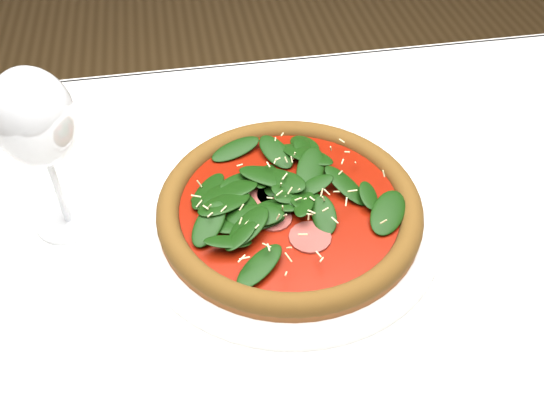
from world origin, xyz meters
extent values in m
cube|color=white|center=(0.00, 0.00, 0.73)|extent=(1.20, 0.80, 0.04)
cylinder|color=#462D1C|center=(0.54, 0.34, 0.35)|extent=(0.06, 0.06, 0.71)
cube|color=white|center=(0.00, 0.40, 0.64)|extent=(1.20, 0.01, 0.22)
cylinder|color=white|center=(0.04, 0.02, 0.76)|extent=(0.39, 0.39, 0.01)
torus|color=white|center=(0.04, 0.02, 0.76)|extent=(0.39, 0.39, 0.01)
cylinder|color=brown|center=(0.04, 0.02, 0.77)|extent=(0.38, 0.38, 0.01)
torus|color=#9D6824|center=(0.04, 0.02, 0.78)|extent=(0.38, 0.38, 0.03)
cylinder|color=#931405|center=(0.04, 0.02, 0.78)|extent=(0.32, 0.32, 0.00)
cylinder|color=#9E4A3F|center=(0.04, 0.02, 0.78)|extent=(0.28, 0.28, 0.00)
ellipsoid|color=#123409|center=(0.04, 0.02, 0.79)|extent=(0.30, 0.30, 0.03)
cylinder|color=beige|center=(0.04, 0.02, 0.80)|extent=(0.28, 0.28, 0.00)
cylinder|color=silver|center=(-0.24, 0.07, 0.75)|extent=(0.08, 0.08, 0.00)
cylinder|color=silver|center=(-0.24, 0.07, 0.81)|extent=(0.01, 0.01, 0.11)
ellipsoid|color=silver|center=(-0.24, 0.07, 0.91)|extent=(0.09, 0.09, 0.12)
camera|label=1|loc=(-0.08, -0.51, 1.32)|focal=40.00mm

